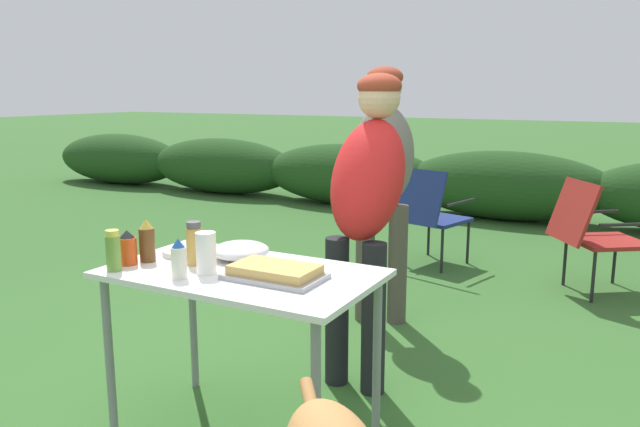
{
  "coord_description": "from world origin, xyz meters",
  "views": [
    {
      "loc": [
        1.43,
        -2.0,
        1.46
      ],
      "look_at": [
        0.08,
        0.54,
        0.89
      ],
      "focal_mm": 35.0,
      "sensor_mm": 36.0,
      "label": 1
    }
  ],
  "objects_px": {
    "plate_stack": "(189,251)",
    "relish_jar": "(113,251)",
    "mayo_bottle": "(179,260)",
    "spice_jar": "(194,244)",
    "food_tray": "(275,273)",
    "standing_person_in_red_jacket": "(383,169)",
    "camp_chair_green_behind_table": "(594,231)",
    "camp_chair_near_hedge": "(429,212)",
    "hot_sauce_bottle": "(128,248)",
    "paper_cup_stack": "(206,253)",
    "folding_table": "(242,289)",
    "mixing_bowl": "(241,250)",
    "beer_bottle": "(147,241)",
    "standing_person_with_beanie": "(366,196)"
  },
  "relations": [
    {
      "from": "plate_stack",
      "to": "paper_cup_stack",
      "type": "distance_m",
      "value": 0.34
    },
    {
      "from": "plate_stack",
      "to": "camp_chair_near_hedge",
      "type": "height_order",
      "value": "camp_chair_near_hedge"
    },
    {
      "from": "spice_jar",
      "to": "camp_chair_near_hedge",
      "type": "xyz_separation_m",
      "value": [
        0.07,
        2.92,
        -0.36
      ]
    },
    {
      "from": "camp_chair_green_behind_table",
      "to": "folding_table",
      "type": "bearing_deg",
      "value": -56.31
    },
    {
      "from": "food_tray",
      "to": "standing_person_in_red_jacket",
      "type": "bearing_deg",
      "value": 97.26
    },
    {
      "from": "camp_chair_green_behind_table",
      "to": "camp_chair_near_hedge",
      "type": "bearing_deg",
      "value": -130.15
    },
    {
      "from": "hot_sauce_bottle",
      "to": "paper_cup_stack",
      "type": "bearing_deg",
      "value": 7.21
    },
    {
      "from": "standing_person_in_red_jacket",
      "to": "camp_chair_green_behind_table",
      "type": "relative_size",
      "value": 1.92
    },
    {
      "from": "food_tray",
      "to": "camp_chair_green_behind_table",
      "type": "bearing_deg",
      "value": 71.6
    },
    {
      "from": "food_tray",
      "to": "hot_sauce_bottle",
      "type": "bearing_deg",
      "value": -170.23
    },
    {
      "from": "food_tray",
      "to": "relish_jar",
      "type": "bearing_deg",
      "value": -161.83
    },
    {
      "from": "standing_person_in_red_jacket",
      "to": "relish_jar",
      "type": "bearing_deg",
      "value": -118.61
    },
    {
      "from": "food_tray",
      "to": "mixing_bowl",
      "type": "bearing_deg",
      "value": 148.02
    },
    {
      "from": "standing_person_in_red_jacket",
      "to": "camp_chair_green_behind_table",
      "type": "height_order",
      "value": "standing_person_in_red_jacket"
    },
    {
      "from": "paper_cup_stack",
      "to": "hot_sauce_bottle",
      "type": "height_order",
      "value": "paper_cup_stack"
    },
    {
      "from": "folding_table",
      "to": "plate_stack",
      "type": "relative_size",
      "value": 4.7
    },
    {
      "from": "food_tray",
      "to": "beer_bottle",
      "type": "bearing_deg",
      "value": -176.42
    },
    {
      "from": "folding_table",
      "to": "spice_jar",
      "type": "bearing_deg",
      "value": -176.24
    },
    {
      "from": "hot_sauce_bottle",
      "to": "mayo_bottle",
      "type": "xyz_separation_m",
      "value": [
        0.32,
        -0.05,
        0.01
      ]
    },
    {
      "from": "folding_table",
      "to": "food_tray",
      "type": "bearing_deg",
      "value": -9.97
    },
    {
      "from": "standing_person_in_red_jacket",
      "to": "camp_chair_green_behind_table",
      "type": "distance_m",
      "value": 1.75
    },
    {
      "from": "folding_table",
      "to": "relish_jar",
      "type": "height_order",
      "value": "relish_jar"
    },
    {
      "from": "mayo_bottle",
      "to": "hot_sauce_bottle",
      "type": "bearing_deg",
      "value": 170.38
    },
    {
      "from": "food_tray",
      "to": "camp_chair_near_hedge",
      "type": "height_order",
      "value": "camp_chair_near_hedge"
    },
    {
      "from": "plate_stack",
      "to": "relish_jar",
      "type": "bearing_deg",
      "value": -105.62
    },
    {
      "from": "relish_jar",
      "to": "spice_jar",
      "type": "height_order",
      "value": "spice_jar"
    },
    {
      "from": "plate_stack",
      "to": "folding_table",
      "type": "bearing_deg",
      "value": -16.45
    },
    {
      "from": "camp_chair_near_hedge",
      "to": "spice_jar",
      "type": "bearing_deg",
      "value": -75.44
    },
    {
      "from": "food_tray",
      "to": "plate_stack",
      "type": "xyz_separation_m",
      "value": [
        -0.54,
        0.14,
        -0.01
      ]
    },
    {
      "from": "paper_cup_stack",
      "to": "camp_chair_near_hedge",
      "type": "relative_size",
      "value": 0.2
    },
    {
      "from": "hot_sauce_bottle",
      "to": "spice_jar",
      "type": "height_order",
      "value": "spice_jar"
    },
    {
      "from": "mayo_bottle",
      "to": "camp_chair_near_hedge",
      "type": "distance_m",
      "value": 3.13
    },
    {
      "from": "mixing_bowl",
      "to": "standing_person_in_red_jacket",
      "type": "bearing_deg",
      "value": 86.43
    },
    {
      "from": "plate_stack",
      "to": "spice_jar",
      "type": "distance_m",
      "value": 0.2
    },
    {
      "from": "spice_jar",
      "to": "plate_stack",
      "type": "bearing_deg",
      "value": 137.77
    },
    {
      "from": "hot_sauce_bottle",
      "to": "standing_person_with_beanie",
      "type": "xyz_separation_m",
      "value": [
        0.7,
        0.89,
        0.15
      ]
    },
    {
      "from": "standing_person_with_beanie",
      "to": "camp_chair_near_hedge",
      "type": "xyz_separation_m",
      "value": [
        -0.38,
        2.16,
        -0.49
      ]
    },
    {
      "from": "standing_person_with_beanie",
      "to": "camp_chair_green_behind_table",
      "type": "distance_m",
      "value": 2.28
    },
    {
      "from": "mixing_bowl",
      "to": "spice_jar",
      "type": "bearing_deg",
      "value": -126.18
    },
    {
      "from": "standing_person_with_beanie",
      "to": "hot_sauce_bottle",
      "type": "bearing_deg",
      "value": -125.07
    },
    {
      "from": "food_tray",
      "to": "plate_stack",
      "type": "relative_size",
      "value": 1.61
    },
    {
      "from": "hot_sauce_bottle",
      "to": "spice_jar",
      "type": "xyz_separation_m",
      "value": [
        0.25,
        0.13,
        0.02
      ]
    },
    {
      "from": "plate_stack",
      "to": "standing_person_in_red_jacket",
      "type": "bearing_deg",
      "value": 76.73
    },
    {
      "from": "camp_chair_green_behind_table",
      "to": "mixing_bowl",
      "type": "bearing_deg",
      "value": -59.36
    },
    {
      "from": "paper_cup_stack",
      "to": "relish_jar",
      "type": "distance_m",
      "value": 0.39
    },
    {
      "from": "food_tray",
      "to": "standing_person_with_beanie",
      "type": "relative_size",
      "value": 0.24
    },
    {
      "from": "mayo_bottle",
      "to": "beer_bottle",
      "type": "distance_m",
      "value": 0.31
    },
    {
      "from": "food_tray",
      "to": "relish_jar",
      "type": "xyz_separation_m",
      "value": [
        -0.64,
        -0.21,
        0.06
      ]
    },
    {
      "from": "standing_person_with_beanie",
      "to": "camp_chair_green_behind_table",
      "type": "bearing_deg",
      "value": 69.51
    },
    {
      "from": "mayo_bottle",
      "to": "spice_jar",
      "type": "relative_size",
      "value": 0.87
    }
  ]
}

